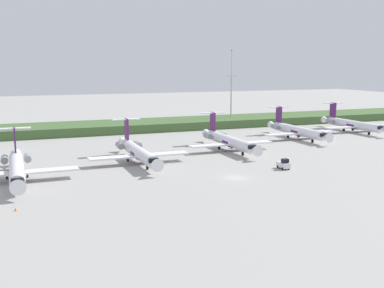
{
  "coord_description": "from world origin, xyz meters",
  "views": [
    {
      "loc": [
        -40.31,
        -79.58,
        21.96
      ],
      "look_at": [
        0.0,
        23.89,
        3.0
      ],
      "focal_mm": 43.11,
      "sensor_mm": 36.0,
      "label": 1
    }
  ],
  "objects_px": {
    "regional_jet_third": "(138,152)",
    "regional_jet_fifth": "(297,130)",
    "antenna_mast": "(231,94)",
    "baggage_tug": "(284,164)",
    "regional_jet_sixth": "(352,124)",
    "regional_jet_second": "(17,168)",
    "regional_jet_fourth": "(229,140)",
    "safety_cone_mid_marker": "(16,209)"
  },
  "relations": [
    {
      "from": "regional_jet_fourth",
      "to": "antenna_mast",
      "type": "bearing_deg",
      "value": 63.34
    },
    {
      "from": "safety_cone_mid_marker",
      "to": "regional_jet_second",
      "type": "bearing_deg",
      "value": 88.52
    },
    {
      "from": "antenna_mast",
      "to": "regional_jet_sixth",
      "type": "bearing_deg",
      "value": -46.87
    },
    {
      "from": "regional_jet_fifth",
      "to": "antenna_mast",
      "type": "relative_size",
      "value": 1.12
    },
    {
      "from": "antenna_mast",
      "to": "safety_cone_mid_marker",
      "type": "xyz_separation_m",
      "value": [
        -76.83,
        -82.51,
        -11.16
      ]
    },
    {
      "from": "safety_cone_mid_marker",
      "to": "baggage_tug",
      "type": "bearing_deg",
      "value": 10.61
    },
    {
      "from": "regional_jet_fourth",
      "to": "regional_jet_third",
      "type": "bearing_deg",
      "value": -165.87
    },
    {
      "from": "baggage_tug",
      "to": "regional_jet_sixth",
      "type": "bearing_deg",
      "value": 37.69
    },
    {
      "from": "regional_jet_sixth",
      "to": "regional_jet_fifth",
      "type": "bearing_deg",
      "value": -166.94
    },
    {
      "from": "regional_jet_fifth",
      "to": "regional_jet_sixth",
      "type": "bearing_deg",
      "value": 13.06
    },
    {
      "from": "regional_jet_sixth",
      "to": "safety_cone_mid_marker",
      "type": "distance_m",
      "value": 118.09
    },
    {
      "from": "regional_jet_third",
      "to": "antenna_mast",
      "type": "height_order",
      "value": "antenna_mast"
    },
    {
      "from": "baggage_tug",
      "to": "safety_cone_mid_marker",
      "type": "xyz_separation_m",
      "value": [
        -54.1,
        -10.13,
        -0.73
      ]
    },
    {
      "from": "regional_jet_third",
      "to": "baggage_tug",
      "type": "xyz_separation_m",
      "value": [
        27.55,
        -17.98,
        -1.53
      ]
    },
    {
      "from": "regional_jet_second",
      "to": "regional_jet_fifth",
      "type": "relative_size",
      "value": 1.0
    },
    {
      "from": "baggage_tug",
      "to": "safety_cone_mid_marker",
      "type": "height_order",
      "value": "baggage_tug"
    },
    {
      "from": "regional_jet_third",
      "to": "antenna_mast",
      "type": "xyz_separation_m",
      "value": [
        50.29,
        54.4,
        8.9
      ]
    },
    {
      "from": "regional_jet_second",
      "to": "safety_cone_mid_marker",
      "type": "xyz_separation_m",
      "value": [
        -0.52,
        -20.28,
        -2.26
      ]
    },
    {
      "from": "regional_jet_second",
      "to": "antenna_mast",
      "type": "xyz_separation_m",
      "value": [
        76.31,
        62.24,
        8.9
      ]
    },
    {
      "from": "antenna_mast",
      "to": "baggage_tug",
      "type": "relative_size",
      "value": 8.67
    },
    {
      "from": "regional_jet_sixth",
      "to": "safety_cone_mid_marker",
      "type": "height_order",
      "value": "regional_jet_sixth"
    },
    {
      "from": "baggage_tug",
      "to": "safety_cone_mid_marker",
      "type": "relative_size",
      "value": 5.82
    },
    {
      "from": "regional_jet_fifth",
      "to": "safety_cone_mid_marker",
      "type": "height_order",
      "value": "regional_jet_fifth"
    },
    {
      "from": "baggage_tug",
      "to": "safety_cone_mid_marker",
      "type": "distance_m",
      "value": 55.04
    },
    {
      "from": "regional_jet_second",
      "to": "safety_cone_mid_marker",
      "type": "bearing_deg",
      "value": -91.48
    },
    {
      "from": "regional_jet_second",
      "to": "regional_jet_fourth",
      "type": "height_order",
      "value": "same"
    },
    {
      "from": "regional_jet_fifth",
      "to": "regional_jet_sixth",
      "type": "relative_size",
      "value": 1.0
    },
    {
      "from": "regional_jet_fourth",
      "to": "regional_jet_sixth",
      "type": "height_order",
      "value": "same"
    },
    {
      "from": "regional_jet_sixth",
      "to": "safety_cone_mid_marker",
      "type": "xyz_separation_m",
      "value": [
        -106.62,
        -50.71,
        -2.26
      ]
    },
    {
      "from": "regional_jet_second",
      "to": "regional_jet_sixth",
      "type": "distance_m",
      "value": 110.38
    },
    {
      "from": "regional_jet_second",
      "to": "regional_jet_fifth",
      "type": "height_order",
      "value": "same"
    },
    {
      "from": "regional_jet_fifth",
      "to": "regional_jet_second",
      "type": "bearing_deg",
      "value": -163.05
    },
    {
      "from": "regional_jet_second",
      "to": "baggage_tug",
      "type": "relative_size",
      "value": 9.69
    },
    {
      "from": "regional_jet_second",
      "to": "regional_jet_third",
      "type": "distance_m",
      "value": 27.17
    },
    {
      "from": "regional_jet_third",
      "to": "regional_jet_fifth",
      "type": "relative_size",
      "value": 1.0
    },
    {
      "from": "regional_jet_third",
      "to": "regional_jet_fifth",
      "type": "distance_m",
      "value": 56.54
    },
    {
      "from": "regional_jet_sixth",
      "to": "baggage_tug",
      "type": "distance_m",
      "value": 66.39
    },
    {
      "from": "regional_jet_third",
      "to": "regional_jet_sixth",
      "type": "xyz_separation_m",
      "value": [
        80.08,
        22.6,
        0.0
      ]
    },
    {
      "from": "regional_jet_second",
      "to": "safety_cone_mid_marker",
      "type": "distance_m",
      "value": 20.41
    },
    {
      "from": "regional_jet_fourth",
      "to": "regional_jet_sixth",
      "type": "relative_size",
      "value": 1.0
    },
    {
      "from": "regional_jet_second",
      "to": "regional_jet_third",
      "type": "bearing_deg",
      "value": 16.76
    },
    {
      "from": "safety_cone_mid_marker",
      "to": "regional_jet_fourth",
      "type": "bearing_deg",
      "value": 33.31
    }
  ]
}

